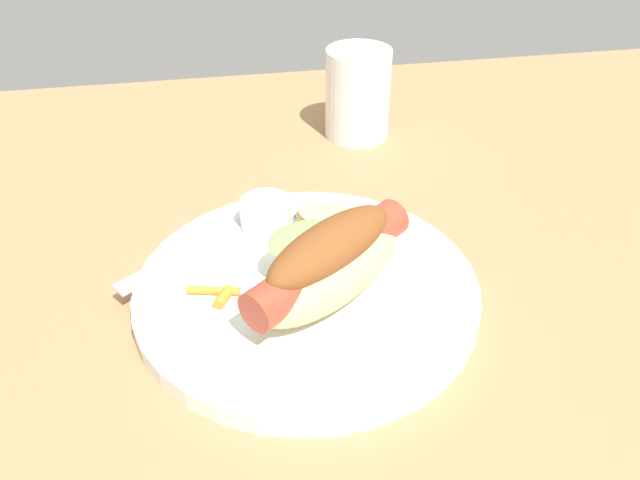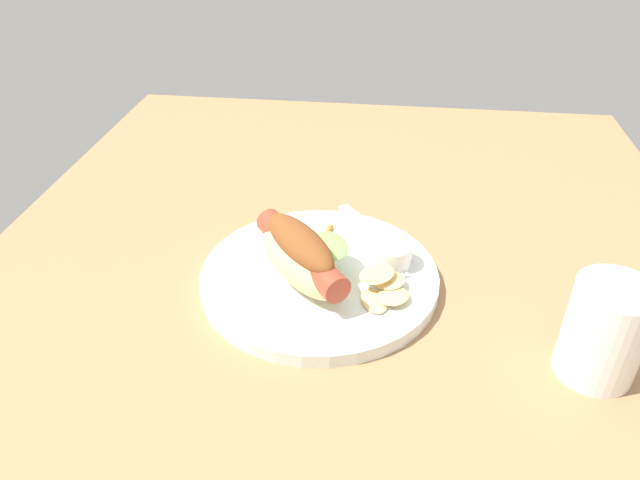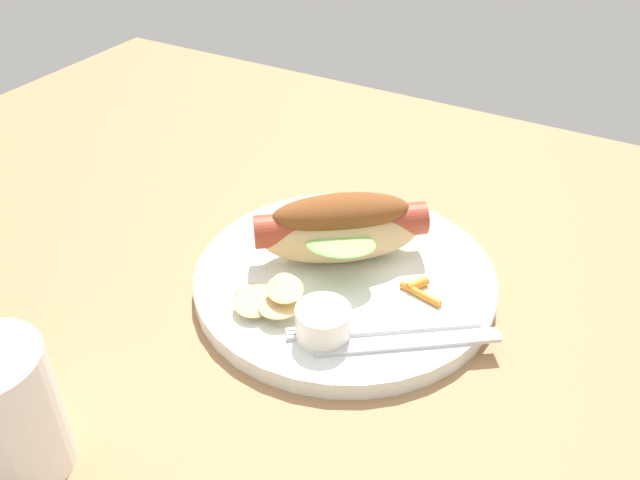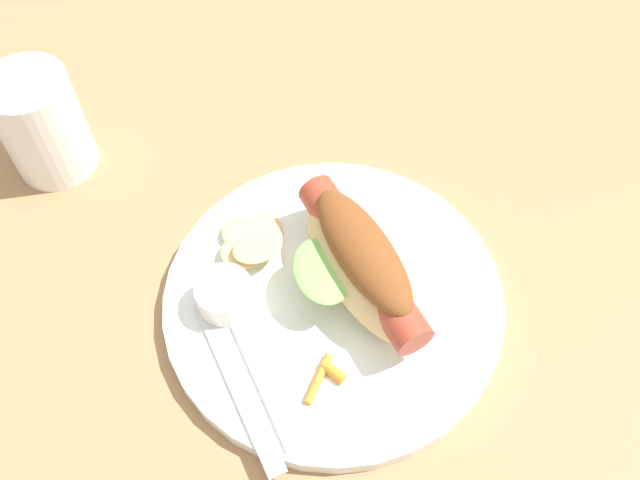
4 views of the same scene
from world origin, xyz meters
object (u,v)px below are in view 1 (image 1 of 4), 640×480
object	(u,v)px
hot_dog	(330,262)
chips_pile	(329,217)
drinking_cup	(358,94)
fork	(220,252)
carrot_garnish	(218,294)
plate	(307,290)
sauce_ramekin	(266,214)
knife	(195,250)

from	to	relation	value
hot_dog	chips_pile	size ratio (longest dim) A/B	1.98
hot_dog	drinking_cup	bearing A→B (deg)	35.27
fork	carrot_garnish	distance (cm)	5.50
plate	chips_pile	size ratio (longest dim) A/B	3.58
carrot_garnish	plate	bearing A→B (deg)	4.62
plate	fork	world-z (taller)	fork
chips_pile	sauce_ramekin	bearing A→B (deg)	169.90
plate	drinking_cup	bearing A→B (deg)	69.53
fork	chips_pile	world-z (taller)	chips_pile
hot_dog	carrot_garnish	xyz separation A→B (cm)	(-8.34, 1.29, -2.88)
fork	hot_dog	bearing A→B (deg)	-75.83
knife	fork	bearing A→B (deg)	-55.68
plate	drinking_cup	xyz separation A→B (cm)	(10.26, 27.49, 4.17)
fork	chips_pile	bearing A→B (deg)	-22.37
hot_dog	sauce_ramekin	size ratio (longest dim) A/B	3.37
drinking_cup	carrot_garnish	bearing A→B (deg)	-121.43
fork	drinking_cup	bearing A→B (deg)	18.09
plate	sauce_ramekin	world-z (taller)	sauce_ramekin
knife	drinking_cup	bearing A→B (deg)	13.14
chips_pile	carrot_garnish	xyz separation A→B (cm)	(-10.00, -7.69, -0.76)
knife	drinking_cup	size ratio (longest dim) A/B	1.48
carrot_garnish	sauce_ramekin	bearing A→B (deg)	62.03
hot_dog	knife	world-z (taller)	hot_dog
sauce_ramekin	fork	distance (cm)	5.38
plate	sauce_ramekin	bearing A→B (deg)	105.77
plate	hot_dog	world-z (taller)	hot_dog
plate	knife	distance (cm)	10.30
sauce_ramekin	carrot_garnish	distance (cm)	9.85
knife	carrot_garnish	distance (cm)	6.44
fork	chips_pile	size ratio (longest dim) A/B	1.80
chips_pile	carrot_garnish	world-z (taller)	chips_pile
chips_pile	plate	bearing A→B (deg)	-113.59
knife	chips_pile	xyz separation A→B (cm)	(11.66, 1.47, 0.94)
sauce_ramekin	knife	world-z (taller)	sauce_ramekin
plate	drinking_cup	distance (cm)	29.64
hot_dog	plate	bearing A→B (deg)	90.28
plate	fork	bearing A→B (deg)	142.74
plate	carrot_garnish	xyz separation A→B (cm)	(-6.88, -0.56, 1.17)
knife	carrot_garnish	world-z (taller)	carrot_garnish
sauce_ramekin	plate	bearing A→B (deg)	-74.23
plate	hot_dog	distance (cm)	4.68
drinking_cup	sauce_ramekin	bearing A→B (deg)	-122.90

